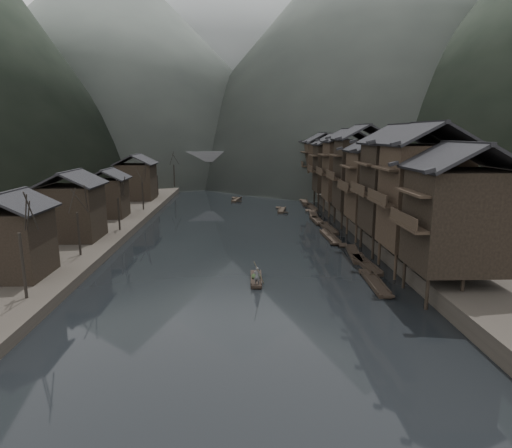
{
  "coord_description": "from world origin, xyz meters",
  "views": [
    {
      "loc": [
        -0.18,
        -41.37,
        13.55
      ],
      "look_at": [
        1.55,
        10.57,
        2.5
      ],
      "focal_mm": 30.0,
      "sensor_mm": 36.0,
      "label": 1
    }
  ],
  "objects": [
    {
      "name": "right_bank",
      "position": [
        35.0,
        40.0,
        0.9
      ],
      "size": [
        40.0,
        200.0,
        1.8
      ],
      "primitive_type": "cube",
      "color": "#2D2823",
      "rests_on": "ground"
    },
    {
      "name": "left_bank",
      "position": [
        -35.0,
        40.0,
        0.6
      ],
      "size": [
        40.0,
        200.0,
        1.2
      ],
      "primitive_type": "cube",
      "color": "#2D2823",
      "rests_on": "ground"
    },
    {
      "name": "bamboo_pole",
      "position": [
        1.32,
        -5.02,
        3.58
      ],
      "size": [
        1.06,
        2.41,
        2.92
      ],
      "primitive_type": "cylinder",
      "rotation": [
        0.72,
        0.0,
        -0.4
      ],
      "color": "#8C7A51",
      "rests_on": "boatman"
    },
    {
      "name": "moored_sampans",
      "position": [
        12.08,
        18.03,
        0.2
      ],
      "size": [
        2.86,
        53.45,
        0.47
      ],
      "color": "black",
      "rests_on": "water"
    },
    {
      "name": "stilt_houses",
      "position": [
        17.28,
        19.12,
        8.89
      ],
      "size": [
        9.0,
        67.6,
        15.05
      ],
      "color": "black",
      "rests_on": "ground"
    },
    {
      "name": "cargo_heap",
      "position": [
        1.09,
        -3.22,
        0.73
      ],
      "size": [
        1.0,
        1.31,
        0.6
      ],
      "primitive_type": "ellipsoid",
      "color": "black",
      "rests_on": "hero_sampan"
    },
    {
      "name": "hero_sampan",
      "position": [
        1.09,
        -3.43,
        0.2
      ],
      "size": [
        1.04,
        4.56,
        0.43
      ],
      "color": "black",
      "rests_on": "water"
    },
    {
      "name": "water",
      "position": [
        0.0,
        0.0,
        0.0
      ],
      "size": [
        300.0,
        300.0,
        0.0
      ],
      "primitive_type": "plane",
      "color": "black",
      "rests_on": "ground"
    },
    {
      "name": "left_houses",
      "position": [
        -20.5,
        20.12,
        5.66
      ],
      "size": [
        8.1,
        53.2,
        8.73
      ],
      "color": "black",
      "rests_on": "left_bank"
    },
    {
      "name": "bare_trees",
      "position": [
        -17.0,
        24.61,
        6.37
      ],
      "size": [
        3.87,
        72.85,
        7.73
      ],
      "color": "black",
      "rests_on": "left_bank"
    },
    {
      "name": "hills",
      "position": [
        5.8,
        171.27,
        57.07
      ],
      "size": [
        320.0,
        380.0,
        130.45
      ],
      "color": "black",
      "rests_on": "ground"
    },
    {
      "name": "stone_bridge",
      "position": [
        -0.0,
        72.0,
        5.11
      ],
      "size": [
        40.0,
        6.0,
        9.0
      ],
      "color": "#4C4C4F",
      "rests_on": "ground"
    },
    {
      "name": "boatman",
      "position": [
        1.12,
        -5.02,
        1.28
      ],
      "size": [
        0.72,
        0.59,
        1.69
      ],
      "primitive_type": "imported",
      "rotation": [
        0.0,
        0.0,
        2.8
      ],
      "color": "#535355",
      "rests_on": "hero_sampan"
    },
    {
      "name": "midriver_boats",
      "position": [
        2.76,
        39.61,
        0.2
      ],
      "size": [
        10.27,
        18.07,
        0.44
      ],
      "color": "black",
      "rests_on": "water"
    }
  ]
}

